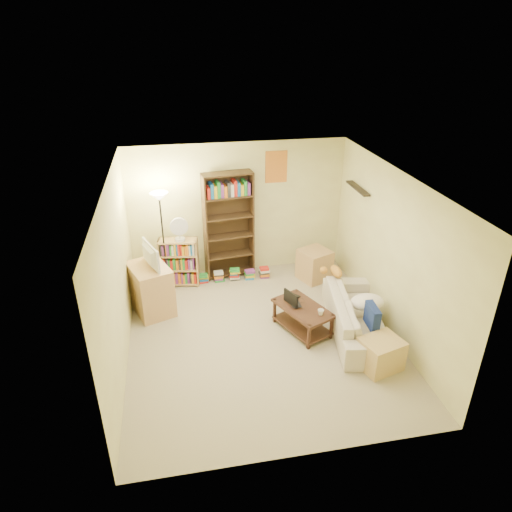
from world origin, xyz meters
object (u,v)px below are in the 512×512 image
Objects in this scene: television at (147,256)px; desk_fan at (179,229)px; coffee_table at (302,315)px; side_table at (314,265)px; end_cabinet at (381,354)px; mug at (321,312)px; tall_bookshelf at (229,223)px; floor_lamp at (161,213)px; laptop at (297,302)px; sofa at (357,315)px; tv_stand at (151,289)px; short_bookshelf at (179,262)px; tabby_cat at (334,271)px.

desk_fan is (0.54, 0.78, 0.10)m from television.
coffee_table is 1.69m from side_table.
mug is at bearing 127.93° from end_cabinet.
floor_lamp is at bearing -174.03° from tall_bookshelf.
side_table is at bearing -28.99° from laptop.
end_cabinet is at bearing -143.97° from television.
tv_stand reaches higher than sofa.
mug is at bearing -74.83° from coffee_table.
desk_fan is 3.94m from end_cabinet.
mug is at bearing -71.94° from tall_bookshelf.
end_cabinet is (2.89, -2.78, -1.23)m from floor_lamp.
mug is (0.25, -0.39, 0.03)m from laptop.
laptop is 1.59m from side_table.
tv_stand is 1.90× the size of desk_fan.
television is at bearing 0.00° from tv_stand.
floor_lamp is at bearing 138.76° from mug.
side_table is at bearing -24.01° from tall_bookshelf.
mug is 0.07× the size of floor_lamp.
tv_stand is at bearing -125.05° from desk_fan.
sofa is 3.36m from desk_fan.
laptop reaches higher than end_cabinet.
laptop is at bearing 126.28° from end_cabinet.
coffee_table is 1.22× the size of short_bookshelf.
side_table is at bearing 91.66° from tabby_cat.
side_table is (2.44, -0.23, -0.84)m from desk_fan.
coffee_table is at bearing -163.18° from laptop.
tall_bookshelf reaches higher than coffee_table.
tall_bookshelf reaches higher than sofa.
tall_bookshelf reaches higher than tabby_cat.
television is 1.12m from short_bookshelf.
sofa is 2.32× the size of short_bookshelf.
short_bookshelf reaches higher than laptop.
sofa is 3.36m from tv_stand.
side_table is (2.99, 0.55, -0.12)m from tv_stand.
short_bookshelf is (0.49, 0.82, -0.58)m from television.
end_cabinet is (0.83, -1.05, -0.05)m from coffee_table.
sofa is at bearing -131.38° from television.
television reaches higher than sofa.
tv_stand reaches higher than mug.
tabby_cat reaches higher than sofa.
sofa is at bearing 6.48° from mug.
laptop is at bearing -43.48° from desk_fan.
coffee_table is 2.52m from tv_stand.
coffee_table is 0.54× the size of tall_bookshelf.
tabby_cat is at bearing 60.02° from mug.
sofa is at bearing -80.73° from tabby_cat.
desk_fan is 2.59m from side_table.
mug is 3.16m from floor_lamp.
desk_fan is 0.44m from floor_lamp.
tv_stand is at bearing -109.35° from floor_lamp.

